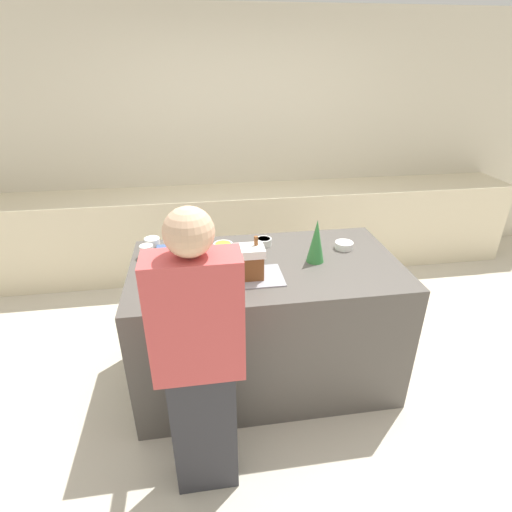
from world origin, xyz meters
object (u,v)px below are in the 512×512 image
Objects in this scene: candy_bowl_beside_tree at (152,241)px; candy_bowl_behind_tray at (264,241)px; mug at (147,251)px; baking_tray at (250,277)px; cookbook at (170,250)px; candy_bowl_far_left at (223,246)px; candy_bowl_near_tray_right at (344,245)px; gingerbread_house at (249,261)px; candy_bowl_front_corner at (209,254)px; person at (199,362)px; decorative_tree at (316,241)px.

candy_bowl_beside_tree is 0.99× the size of candy_bowl_behind_tray.
baking_tray is at bearing -30.72° from mug.
mug is (-0.15, -0.06, 0.03)m from cookbook.
baking_tray is 0.44m from candy_bowl_far_left.
candy_bowl_near_tray_right is at bearing -6.32° from cookbook.
gingerbread_house reaches higher than candy_bowl_beside_tree.
baking_tray is 0.39m from candy_bowl_front_corner.
candy_bowl_behind_tray reaches higher than candy_bowl_far_left.
candy_bowl_front_corner is 0.29m from cookbook.
candy_bowl_near_tray_right is 1.41× the size of mug.
candy_bowl_far_left is at bearing 79.11° from person.
candy_bowl_behind_tray is 0.81m from mug.
candy_bowl_behind_tray reaches higher than candy_bowl_front_corner.
candy_bowl_front_corner is at bearing 179.73° from candy_bowl_near_tray_right.
gingerbread_house reaches higher than candy_bowl_front_corner.
gingerbread_house is at bearing -30.70° from mug.
candy_bowl_beside_tree is 0.57× the size of cookbook.
candy_bowl_front_corner is at bearing 126.44° from baking_tray.
baking_tray is 1.40× the size of decorative_tree.
decorative_tree is 0.43m from candy_bowl_behind_tray.
cookbook is (-0.66, -0.00, -0.02)m from candy_bowl_behind_tray.
cookbook is 0.12× the size of person.
candy_bowl_front_corner is (-0.23, 0.32, -0.09)m from gingerbread_house.
mug is (-0.65, 0.38, 0.04)m from baking_tray.
decorative_tree is 0.32m from candy_bowl_near_tray_right.
candy_bowl_behind_tray is (0.40, 0.13, 0.00)m from candy_bowl_front_corner.
baking_tray is at bearing 61.69° from person.
candy_bowl_far_left is at bearing -174.98° from candy_bowl_behind_tray.
candy_bowl_behind_tray is at bearing 69.78° from baking_tray.
mug is at bearing -95.58° from candy_bowl_beside_tree.
mug is (-0.41, 0.07, 0.02)m from candy_bowl_front_corner.
person is (-0.33, -0.61, -0.21)m from gingerbread_house.
gingerbread_house is at bearing 27.23° from baking_tray.
mug is (-0.52, -0.04, 0.02)m from candy_bowl_far_left.
mug is (-0.65, 0.38, -0.07)m from gingerbread_house.
candy_bowl_far_left is at bearing 172.35° from candy_bowl_near_tray_right.
person reaches higher than decorative_tree.
decorative_tree reaches higher than candy_bowl_behind_tray.
candy_bowl_near_tray_right is (0.72, 0.31, -0.09)m from gingerbread_house.
decorative_tree is at bearing -148.56° from candy_bowl_near_tray_right.
decorative_tree is at bearing -45.33° from candy_bowl_behind_tray.
candy_bowl_near_tray_right is at bearing -7.65° from candy_bowl_far_left.
candy_bowl_behind_tray is at bearing 165.78° from candy_bowl_near_tray_right.
candy_bowl_behind_tray is 0.66m from cookbook.
candy_bowl_far_left is at bearing 45.95° from candy_bowl_front_corner.
candy_bowl_beside_tree reaches higher than baking_tray.
cookbook is at bearing 163.04° from decorative_tree.
candy_bowl_front_corner is at bearing 166.88° from decorative_tree.
candy_bowl_far_left reaches higher than baking_tray.
candy_bowl_near_tray_right is (0.95, -0.00, 0.00)m from candy_bowl_front_corner.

